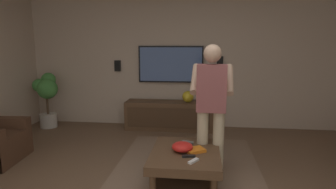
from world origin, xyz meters
name	(u,v)px	position (x,y,z in m)	size (l,w,h in m)	color
wall_back_tv	(182,60)	(3.05, 0.00, 1.34)	(0.10, 6.39, 2.67)	#BCA893
area_rug	(186,175)	(0.73, -0.23, 0.01)	(2.89, 1.91, 0.01)	#7A604C
coffee_table	(185,160)	(0.53, -0.23, 0.30)	(1.00, 0.80, 0.40)	#513823
media_console	(169,115)	(2.72, 0.22, 0.28)	(0.45, 1.70, 0.55)	#513823
tv	(171,64)	(2.96, 0.22, 1.26)	(0.05, 1.29, 0.72)	black
person_standing	(211,102)	(0.86, -0.52, 0.93)	(0.55, 0.55, 1.64)	#C6B793
potted_plant_tall	(47,94)	(2.53, 2.62, 0.69)	(0.47, 0.53, 1.10)	#B7B2A8
bowl	(182,147)	(0.53, -0.19, 0.46)	(0.25, 0.25, 0.11)	red
remote_white	(194,161)	(0.23, -0.33, 0.41)	(0.15, 0.04, 0.02)	white
remote_black	(189,156)	(0.36, -0.27, 0.41)	(0.15, 0.04, 0.02)	black
remote_grey	(188,142)	(0.82, -0.24, 0.41)	(0.15, 0.04, 0.02)	slate
book	(195,150)	(0.54, -0.34, 0.42)	(0.22, 0.16, 0.04)	orange
vase_round	(188,97)	(2.70, -0.14, 0.66)	(0.22, 0.22, 0.22)	gold
wall_speaker_left	(220,62)	(2.97, -0.74, 1.31)	(0.06, 0.12, 0.22)	black
wall_speaker_right	(118,66)	(2.97, 1.31, 1.22)	(0.06, 0.12, 0.22)	black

